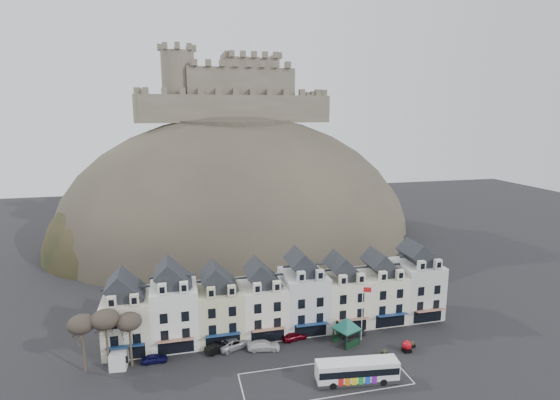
{
  "coord_description": "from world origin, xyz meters",
  "views": [
    {
      "loc": [
        -16.03,
        -47.68,
        34.44
      ],
      "look_at": [
        1.43,
        24.0,
        19.72
      ],
      "focal_mm": 28.0,
      "sensor_mm": 36.0,
      "label": 1
    }
  ],
  "objects_px": {
    "white_van": "(121,355)",
    "car_black": "(220,347)",
    "bus_shelter": "(347,323)",
    "red_buoy": "(407,346)",
    "car_silver": "(235,343)",
    "bus": "(357,370)",
    "car_navy": "(154,358)",
    "car_charcoal": "(351,332)",
    "flagpole": "(363,309)",
    "car_maroon": "(294,336)",
    "car_white": "(264,345)"
  },
  "relations": [
    {
      "from": "car_silver",
      "to": "car_white",
      "type": "height_order",
      "value": "car_silver"
    },
    {
      "from": "bus_shelter",
      "to": "car_silver",
      "type": "relative_size",
      "value": 1.14
    },
    {
      "from": "bus",
      "to": "flagpole",
      "type": "bearing_deg",
      "value": 69.33
    },
    {
      "from": "car_silver",
      "to": "car_white",
      "type": "xyz_separation_m",
      "value": [
        4.06,
        -1.63,
        -0.05
      ]
    },
    {
      "from": "car_charcoal",
      "to": "red_buoy",
      "type": "bearing_deg",
      "value": -136.65
    },
    {
      "from": "flagpole",
      "to": "car_silver",
      "type": "xyz_separation_m",
      "value": [
        -19.38,
        2.43,
        -4.35
      ]
    },
    {
      "from": "car_black",
      "to": "car_white",
      "type": "height_order",
      "value": "car_black"
    },
    {
      "from": "bus_shelter",
      "to": "car_white",
      "type": "xyz_separation_m",
      "value": [
        -12.58,
        1.21,
        -2.6
      ]
    },
    {
      "from": "car_silver",
      "to": "car_charcoal",
      "type": "distance_m",
      "value": 18.26
    },
    {
      "from": "white_van",
      "to": "car_silver",
      "type": "xyz_separation_m",
      "value": [
        16.12,
        0.13,
        -0.4
      ]
    },
    {
      "from": "red_buoy",
      "to": "car_white",
      "type": "xyz_separation_m",
      "value": [
        -20.34,
        5.47,
        -0.17
      ]
    },
    {
      "from": "car_white",
      "to": "car_maroon",
      "type": "height_order",
      "value": "car_white"
    },
    {
      "from": "red_buoy",
      "to": "car_silver",
      "type": "xyz_separation_m",
      "value": [
        -24.4,
        7.1,
        -0.12
      ]
    },
    {
      "from": "car_silver",
      "to": "car_maroon",
      "type": "distance_m",
      "value": 9.27
    },
    {
      "from": "car_black",
      "to": "car_silver",
      "type": "height_order",
      "value": "car_silver"
    },
    {
      "from": "flagpole",
      "to": "car_navy",
      "type": "relative_size",
      "value": 2.51
    },
    {
      "from": "bus",
      "to": "red_buoy",
      "type": "relative_size",
      "value": 6.4
    },
    {
      "from": "car_charcoal",
      "to": "bus",
      "type": "bearing_deg",
      "value": 159.09
    },
    {
      "from": "red_buoy",
      "to": "car_silver",
      "type": "distance_m",
      "value": 25.41
    },
    {
      "from": "white_van",
      "to": "car_charcoal",
      "type": "distance_m",
      "value": 34.37
    },
    {
      "from": "bus",
      "to": "car_navy",
      "type": "distance_m",
      "value": 28.05
    },
    {
      "from": "car_black",
      "to": "car_silver",
      "type": "distance_m",
      "value": 2.42
    },
    {
      "from": "car_charcoal",
      "to": "car_maroon",
      "type": "bearing_deg",
      "value": 82.0
    },
    {
      "from": "bus_shelter",
      "to": "red_buoy",
      "type": "distance_m",
      "value": 9.18
    },
    {
      "from": "car_navy",
      "to": "car_charcoal",
      "type": "height_order",
      "value": "car_charcoal"
    },
    {
      "from": "bus",
      "to": "red_buoy",
      "type": "xyz_separation_m",
      "value": [
        10.13,
        5.14,
        -0.8
      ]
    },
    {
      "from": "white_van",
      "to": "car_white",
      "type": "distance_m",
      "value": 20.25
    },
    {
      "from": "flagpole",
      "to": "car_navy",
      "type": "distance_m",
      "value": 31.26
    },
    {
      "from": "white_van",
      "to": "car_maroon",
      "type": "height_order",
      "value": "white_van"
    },
    {
      "from": "red_buoy",
      "to": "car_silver",
      "type": "height_order",
      "value": "red_buoy"
    },
    {
      "from": "bus_shelter",
      "to": "car_black",
      "type": "height_order",
      "value": "bus_shelter"
    },
    {
      "from": "white_van",
      "to": "flagpole",
      "type": "bearing_deg",
      "value": 0.79
    },
    {
      "from": "bus_shelter",
      "to": "car_maroon",
      "type": "xyz_separation_m",
      "value": [
        -7.38,
        2.92,
        -2.62
      ]
    },
    {
      "from": "car_maroon",
      "to": "car_silver",
      "type": "bearing_deg",
      "value": 79.31
    },
    {
      "from": "flagpole",
      "to": "white_van",
      "type": "height_order",
      "value": "flagpole"
    },
    {
      "from": "car_maroon",
      "to": "car_black",
      "type": "bearing_deg",
      "value": 82.24
    },
    {
      "from": "bus",
      "to": "white_van",
      "type": "relative_size",
      "value": 2.1
    },
    {
      "from": "red_buoy",
      "to": "white_van",
      "type": "bearing_deg",
      "value": 170.24
    },
    {
      "from": "flagpole",
      "to": "car_charcoal",
      "type": "bearing_deg",
      "value": 127.23
    },
    {
      "from": "car_charcoal",
      "to": "bus_shelter",
      "type": "bearing_deg",
      "value": 138.59
    },
    {
      "from": "bus",
      "to": "car_silver",
      "type": "height_order",
      "value": "bus"
    },
    {
      "from": "flagpole",
      "to": "white_van",
      "type": "bearing_deg",
      "value": 176.28
    },
    {
      "from": "bus_shelter",
      "to": "car_silver",
      "type": "bearing_deg",
      "value": 146.51
    },
    {
      "from": "bus",
      "to": "car_silver",
      "type": "distance_m",
      "value": 18.82
    },
    {
      "from": "car_black",
      "to": "car_silver",
      "type": "relative_size",
      "value": 0.81
    },
    {
      "from": "bus_shelter",
      "to": "car_charcoal",
      "type": "distance_m",
      "value": 3.58
    },
    {
      "from": "white_van",
      "to": "car_black",
      "type": "height_order",
      "value": "white_van"
    },
    {
      "from": "bus",
      "to": "car_black",
      "type": "xyz_separation_m",
      "value": [
        -16.6,
        11.63,
        -0.96
      ]
    },
    {
      "from": "red_buoy",
      "to": "car_white",
      "type": "height_order",
      "value": "red_buoy"
    },
    {
      "from": "bus",
      "to": "car_silver",
      "type": "xyz_separation_m",
      "value": [
        -14.27,
        12.24,
        -0.91
      ]
    }
  ]
}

